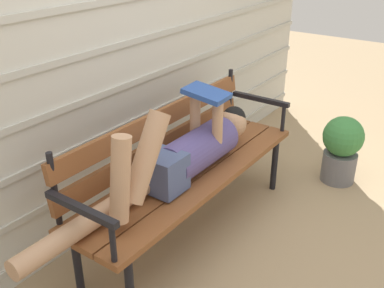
# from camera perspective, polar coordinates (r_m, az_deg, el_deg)

# --- Properties ---
(ground_plane) EXTENTS (12.00, 12.00, 0.00)m
(ground_plane) POSITION_cam_1_polar(r_m,az_deg,el_deg) (2.87, 3.11, -12.19)
(ground_plane) COLOR tan
(house_siding) EXTENTS (4.82, 0.08, 2.27)m
(house_siding) POSITION_cam_1_polar(r_m,az_deg,el_deg) (2.77, -9.08, 12.45)
(house_siding) COLOR beige
(house_siding) RESTS_ON ground
(park_bench) EXTENTS (1.75, 0.48, 0.83)m
(park_bench) POSITION_cam_1_polar(r_m,az_deg,el_deg) (2.72, -1.19, -2.32)
(park_bench) COLOR brown
(park_bench) RESTS_ON ground
(reclining_person) EXTENTS (1.74, 0.26, 0.54)m
(reclining_person) POSITION_cam_1_polar(r_m,az_deg,el_deg) (2.57, -1.13, -1.28)
(reclining_person) COLOR #514784
(potted_plant) EXTENTS (0.30, 0.30, 0.52)m
(potted_plant) POSITION_cam_1_polar(r_m,az_deg,el_deg) (3.53, 18.35, -0.40)
(potted_plant) COLOR slate
(potted_plant) RESTS_ON ground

